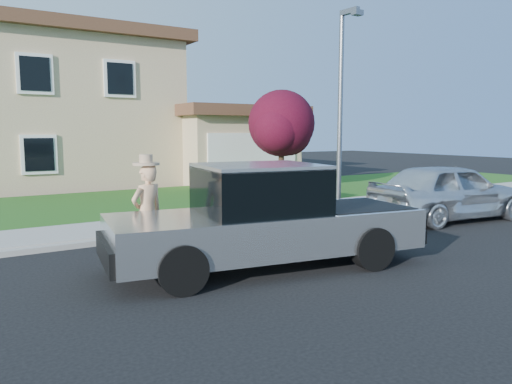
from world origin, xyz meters
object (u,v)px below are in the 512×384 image
pickup_truck (265,220)px  sedan (449,191)px  woman (147,212)px  street_lamp (342,102)px  ornamental_tree (282,127)px  trash_bin (302,187)px

pickup_truck → sedan: (7.03, 1.31, -0.07)m
woman → street_lamp: bearing=177.6°
pickup_truck → woman: bearing=146.6°
ornamental_tree → pickup_truck: bearing=-127.1°
sedan → ornamental_tree: bearing=9.6°
woman → ornamental_tree: 11.22m
street_lamp → pickup_truck: bearing=-147.7°
woman → sedan: woman is taller
woman → trash_bin: woman is taller
pickup_truck → street_lamp: bearing=43.8°
sedan → pickup_truck: bearing=107.5°
sedan → trash_bin: 4.46m
pickup_truck → trash_bin: 7.17m
woman → trash_bin: bearing=-168.0°
pickup_truck → woman: size_ratio=2.93×
woman → sedan: 8.69m
sedan → woman: bearing=95.5°
pickup_truck → woman: woman is taller
pickup_truck → woman: 2.26m
woman → trash_bin: 7.53m
sedan → street_lamp: size_ratio=0.82×
pickup_truck → ornamental_tree: size_ratio=1.50×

